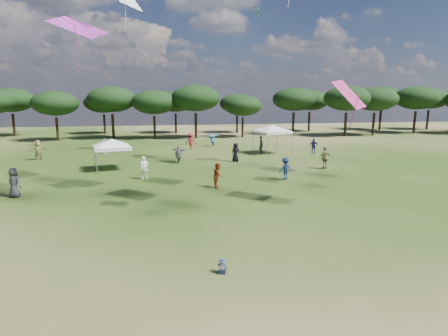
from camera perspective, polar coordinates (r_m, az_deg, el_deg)
The scene contains 6 objects.
ground at distance 11.33m, azimuth 3.16°, elevation -20.46°, with size 140.00×140.00×0.00m, color #2F4615.
tree_line at distance 57.01m, azimuth -5.58°, elevation 10.30°, with size 108.78×17.63×7.77m.
tent_left at distance 31.65m, azimuth -16.74°, elevation 4.05°, with size 5.62×5.62×2.83m.
tent_right at distance 39.49m, azimuth 7.38°, elevation 6.31°, with size 6.15×6.15×3.26m.
toddler at distance 13.07m, azimuth -0.23°, elevation -14.81°, with size 0.38×0.41×0.51m.
festival_crowd at distance 35.10m, azimuth -6.05°, elevation 2.53°, with size 28.60×22.22×1.92m.
Camera 1 is at (-2.29, -9.41, 5.88)m, focal length 30.00 mm.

